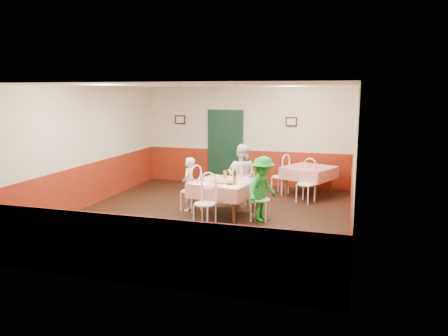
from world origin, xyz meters
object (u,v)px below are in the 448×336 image
(second_table, at_px, (309,181))
(glass_c, at_px, (225,174))
(chair_near, at_px, (205,204))
(glass_a, at_px, (202,178))
(wallet, at_px, (230,184))
(diner_far, at_px, (242,175))
(chair_second_b, at_px, (306,184))
(main_table, at_px, (224,198))
(pizza, at_px, (222,181))
(glass_b, at_px, (234,181))
(chair_far, at_px, (241,188))
(diner_right, at_px, (262,189))
(chair_right, at_px, (260,199))
(diner_left, at_px, (189,184))
(beer_bottle, at_px, (235,174))
(chair_left, at_px, (191,191))
(chair_second_a, at_px, (280,177))

(second_table, relative_size, glass_c, 7.26)
(glass_c, bearing_deg, chair_near, -92.99)
(second_table, height_order, glass_a, glass_a)
(wallet, relative_size, diner_far, 0.07)
(second_table, bearing_deg, chair_second_b, -90.00)
(main_table, relative_size, glass_c, 7.90)
(pizza, relative_size, glass_b, 3.29)
(main_table, xyz_separation_m, pizza, (-0.02, -0.07, 0.40))
(chair_near, relative_size, glass_c, 5.83)
(glass_b, bearing_deg, chair_far, 97.74)
(chair_near, height_order, diner_right, diner_right)
(chair_right, distance_m, diner_left, 1.76)
(second_table, bearing_deg, beer_bottle, -125.41)
(chair_right, distance_m, diner_far, 1.27)
(chair_left, relative_size, beer_bottle, 4.41)
(chair_near, height_order, chair_second_b, same)
(chair_second_b, bearing_deg, glass_c, -119.80)
(glass_a, relative_size, beer_bottle, 0.70)
(beer_bottle, bearing_deg, wallet, -83.47)
(main_table, xyz_separation_m, diner_left, (-0.88, 0.17, 0.23))
(glass_b, xyz_separation_m, glass_c, (-0.41, 0.71, 0.01))
(chair_right, height_order, glass_b, glass_b)
(chair_second_b, distance_m, diner_left, 2.88)
(glass_c, relative_size, diner_right, 0.11)
(chair_near, distance_m, diner_left, 1.25)
(main_table, distance_m, diner_far, 0.97)
(beer_bottle, height_order, diner_right, diner_right)
(glass_b, bearing_deg, chair_second_b, 56.54)
(chair_left, relative_size, diner_far, 0.61)
(main_table, distance_m, chair_near, 0.85)
(chair_second_b, bearing_deg, chair_right, -88.69)
(main_table, bearing_deg, diner_left, 169.21)
(chair_near, bearing_deg, diner_right, 44.97)
(chair_near, bearing_deg, chair_far, 91.61)
(main_table, xyz_separation_m, diner_right, (0.88, -0.17, 0.31))
(chair_near, relative_size, chair_second_b, 1.00)
(diner_far, bearing_deg, chair_second_b, -146.39)
(chair_far, xyz_separation_m, chair_second_b, (1.43, 0.80, 0.00))
(chair_right, height_order, diner_right, diner_right)
(chair_second_a, distance_m, glass_c, 2.22)
(chair_near, bearing_deg, pizza, 91.84)
(main_table, xyz_separation_m, second_table, (1.59, 2.39, 0.00))
(diner_left, relative_size, diner_far, 0.82)
(main_table, bearing_deg, chair_right, -10.79)
(glass_a, height_order, wallet, glass_a)
(diner_far, bearing_deg, main_table, 84.98)
(beer_bottle, bearing_deg, main_table, -112.49)
(chair_second_a, bearing_deg, chair_near, 6.92)
(beer_bottle, height_order, wallet, beer_bottle)
(second_table, bearing_deg, glass_b, -115.47)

